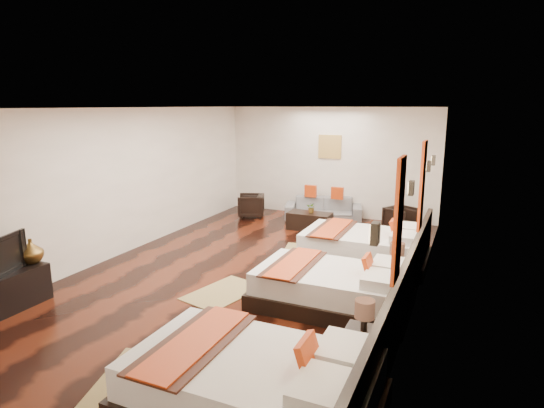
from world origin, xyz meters
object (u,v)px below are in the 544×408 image
at_px(armchair_left, 251,206).
at_px(armchair_right, 401,219).
at_px(bed_mid, 333,287).
at_px(figurine, 31,251).
at_px(bed_near, 255,385).
at_px(nightstand_a, 363,345).
at_px(bed_far, 365,247).
at_px(coffee_table, 310,221).
at_px(sofa, 323,209).
at_px(nightstand_b, 396,276).
at_px(table_plant, 312,208).

relative_size(armchair_left, armchair_right, 1.03).
distance_m(bed_mid, figurine, 4.49).
xyz_separation_m(bed_near, figurine, (-4.20, 1.05, 0.43)).
bearing_deg(armchair_right, nightstand_a, -146.24).
bearing_deg(bed_near, armchair_right, 87.55).
xyz_separation_m(bed_far, coffee_table, (-1.68, 1.72, -0.10)).
relative_size(nightstand_a, coffee_table, 0.80).
relative_size(nightstand_a, sofa, 0.42).
height_order(nightstand_b, figurine, figurine).
distance_m(bed_far, figurine, 5.53).
height_order(sofa, armchair_left, armchair_left).
bearing_deg(coffee_table, sofa, 90.00).
bearing_deg(figurine, bed_near, -14.01).
height_order(nightstand_a, armchair_left, nightstand_a).
xyz_separation_m(bed_far, table_plant, (-1.64, 1.72, 0.23)).
relative_size(bed_near, figurine, 6.45).
xyz_separation_m(armchair_right, table_plant, (-1.94, -0.67, 0.23)).
height_order(bed_far, coffee_table, bed_far).
bearing_deg(armchair_right, figurine, 172.36).
height_order(nightstand_b, armchair_right, nightstand_b).
bearing_deg(armchair_left, coffee_table, 51.49).
relative_size(nightstand_b, table_plant, 3.35).
xyz_separation_m(bed_mid, coffee_table, (-1.68, 3.77, -0.09)).
bearing_deg(nightstand_a, armchair_left, 126.48).
height_order(bed_mid, sofa, bed_mid).
distance_m(figurine, armchair_left, 5.88).
bearing_deg(armchair_left, bed_mid, 16.69).
relative_size(bed_far, table_plant, 9.26).
distance_m(nightstand_b, sofa, 4.70).
distance_m(nightstand_b, table_plant, 3.82).
xyz_separation_m(sofa, armchair_right, (1.98, -0.38, 0.01)).
bearing_deg(figurine, bed_mid, 19.91).
distance_m(bed_near, bed_far, 4.62).
bearing_deg(nightstand_b, bed_far, 120.69).
xyz_separation_m(figurine, armchair_left, (0.74, 5.82, -0.43)).
xyz_separation_m(sofa, table_plant, (0.04, -1.05, 0.25)).
bearing_deg(sofa, bed_mid, -86.55).
bearing_deg(coffee_table, armchair_left, 163.67).
distance_m(bed_near, nightstand_b, 3.45).
bearing_deg(bed_mid, nightstand_b, 46.88).
bearing_deg(armchair_left, bed_far, 34.93).
xyz_separation_m(bed_near, nightstand_a, (0.75, 1.17, -0.02)).
relative_size(bed_mid, armchair_left, 3.36).
bearing_deg(armchair_right, bed_far, -157.79).
relative_size(armchair_right, coffee_table, 0.64).
distance_m(bed_near, nightstand_a, 1.39).
xyz_separation_m(figurine, sofa, (2.52, 6.34, -0.45)).
distance_m(coffee_table, table_plant, 0.33).
distance_m(bed_mid, nightstand_b, 1.09).
bearing_deg(bed_far, bed_mid, -90.02).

